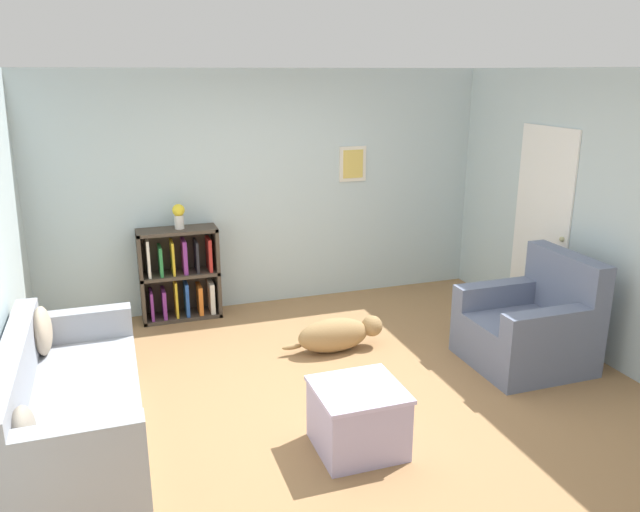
# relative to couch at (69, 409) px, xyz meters

# --- Properties ---
(ground_plane) EXTENTS (14.00, 14.00, 0.00)m
(ground_plane) POSITION_rel_couch_xyz_m (2.06, 0.23, -0.31)
(ground_plane) COLOR #997047
(wall_back) EXTENTS (5.60, 0.13, 2.60)m
(wall_back) POSITION_rel_couch_xyz_m (2.06, 2.48, 0.99)
(wall_back) COLOR silver
(wall_back) RESTS_ON ground_plane
(wall_right) EXTENTS (0.16, 5.00, 2.60)m
(wall_right) POSITION_rel_couch_xyz_m (4.61, 0.25, 0.98)
(wall_right) COLOR silver
(wall_right) RESTS_ON ground_plane
(couch) EXTENTS (0.87, 1.98, 0.84)m
(couch) POSITION_rel_couch_xyz_m (0.00, 0.00, 0.00)
(couch) COLOR #9399A3
(couch) RESTS_ON ground_plane
(bookshelf) EXTENTS (0.83, 0.33, 0.99)m
(bookshelf) POSITION_rel_couch_xyz_m (1.03, 2.27, 0.16)
(bookshelf) COLOR #42382D
(bookshelf) RESTS_ON ground_plane
(recliner_chair) EXTENTS (0.97, 0.94, 1.01)m
(recliner_chair) POSITION_rel_couch_xyz_m (3.90, 0.12, 0.04)
(recliner_chair) COLOR slate
(recliner_chair) RESTS_ON ground_plane
(coffee_table) EXTENTS (0.60, 0.58, 0.48)m
(coffee_table) POSITION_rel_couch_xyz_m (1.91, -0.64, -0.06)
(coffee_table) COLOR #ADA3CC
(coffee_table) RESTS_ON ground_plane
(dog) EXTENTS (1.00, 0.29, 0.33)m
(dog) POSITION_rel_couch_xyz_m (2.33, 0.92, -0.14)
(dog) COLOR #9E7A4C
(dog) RESTS_ON ground_plane
(vase) EXTENTS (0.13, 0.13, 0.26)m
(vase) POSITION_rel_couch_xyz_m (1.06, 2.25, 0.82)
(vase) COLOR silver
(vase) RESTS_ON bookshelf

